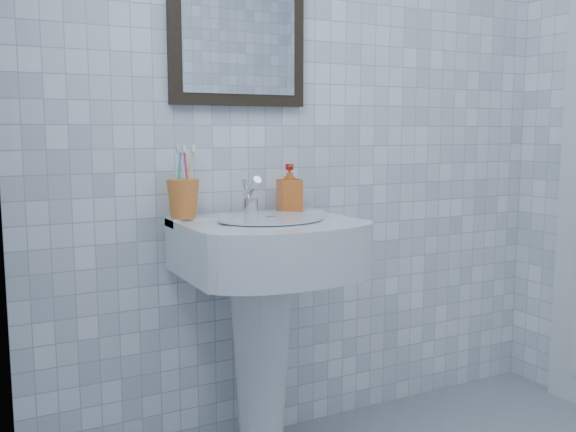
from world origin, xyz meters
TOP-DOWN VIEW (x-y plane):
  - wall_back at (0.00, 1.20)m, footprint 2.20×0.02m
  - wall_left at (-1.10, 0.00)m, footprint 0.02×2.40m
  - washbasin at (-0.32, 0.99)m, footprint 0.57×0.42m
  - faucet at (-0.32, 1.09)m, footprint 0.05×0.12m
  - toothbrush_cup at (-0.56, 1.10)m, footprint 0.12×0.12m
  - soap_dispenser at (-0.16, 1.10)m, footprint 0.08×0.09m
  - wall_mirror at (-0.32, 1.18)m, footprint 0.50×0.04m

SIDE VIEW (x-z plane):
  - washbasin at x=-0.32m, z-range 0.15..1.02m
  - faucet at x=-0.32m, z-range 0.85..0.99m
  - toothbrush_cup at x=-0.56m, z-range 0.87..1.00m
  - soap_dispenser at x=-0.16m, z-range 0.87..1.04m
  - wall_back at x=0.00m, z-range 0.00..2.50m
  - wall_left at x=-1.10m, z-range 0.00..2.50m
  - wall_mirror at x=-0.32m, z-range 1.24..1.86m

